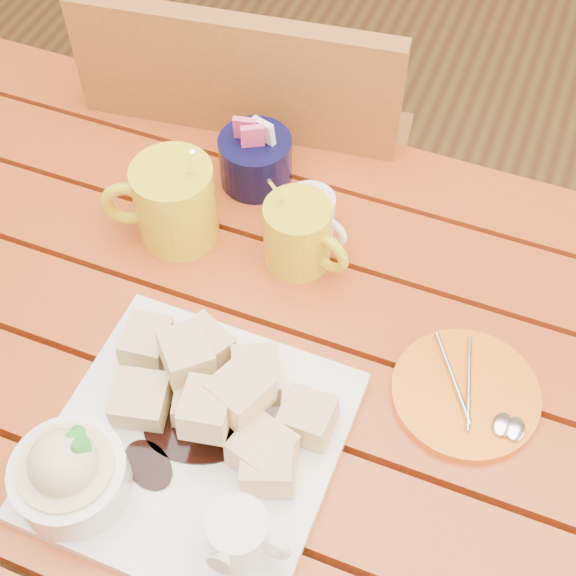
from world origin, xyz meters
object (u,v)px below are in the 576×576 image
at_px(coffee_mug_right, 299,234).
at_px(orange_saucer, 467,394).
at_px(coffee_mug_left, 173,202).
at_px(dessert_plate, 170,442).
at_px(table, 251,410).
at_px(chair_far, 264,187).

bearing_deg(coffee_mug_right, orange_saucer, -7.27).
xyz_separation_m(coffee_mug_left, coffee_mug_right, (0.16, 0.02, -0.01)).
bearing_deg(dessert_plate, table, 78.56).
xyz_separation_m(coffee_mug_left, chair_far, (-0.02, 0.32, -0.29)).
height_order(coffee_mug_left, coffee_mug_right, coffee_mug_left).
distance_m(table, orange_saucer, 0.26).
height_order(table, chair_far, chair_far).
relative_size(dessert_plate, orange_saucer, 1.80).
relative_size(table, coffee_mug_right, 8.97).
height_order(coffee_mug_left, chair_far, chair_far).
relative_size(dessert_plate, coffee_mug_right, 2.14).
height_order(dessert_plate, orange_saucer, dessert_plate).
height_order(coffee_mug_right, chair_far, chair_far).
bearing_deg(dessert_plate, orange_saucer, 34.22).
bearing_deg(coffee_mug_right, dessert_plate, -77.06).
xyz_separation_m(table, chair_far, (-0.18, 0.46, -0.13)).
bearing_deg(coffee_mug_right, table, -71.78).
relative_size(table, dessert_plate, 4.18).
height_order(coffee_mug_left, orange_saucer, coffee_mug_left).
relative_size(coffee_mug_right, chair_far, 0.14).
bearing_deg(coffee_mug_right, coffee_mug_left, -156.10).
relative_size(dessert_plate, chair_far, 0.31).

